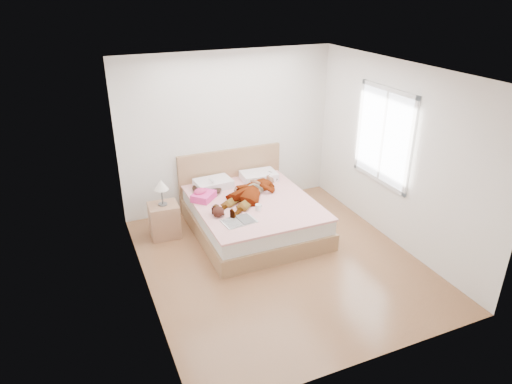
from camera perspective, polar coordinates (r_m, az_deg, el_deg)
ground at (r=6.42m, az=3.01°, el=-8.63°), size 4.00×4.00×0.00m
woman at (r=7.03m, az=-0.66°, el=0.35°), size 1.65×1.50×0.22m
hair at (r=7.28m, az=-6.17°, el=0.45°), size 0.52×0.61×0.08m
phone at (r=7.19m, az=-5.57°, el=1.44°), size 0.09×0.10×0.05m
room_shell at (r=6.89m, az=15.66°, el=6.72°), size 4.00×4.00×4.00m
bed at (r=7.10m, az=-0.59°, el=-2.53°), size 1.80×2.08×1.00m
towel at (r=6.98m, az=-6.67°, el=-0.39°), size 0.44×0.44×0.18m
magazine at (r=6.33m, az=-2.15°, el=-3.66°), size 0.48×0.35×0.03m
coffee_mug at (r=6.62m, az=0.28°, el=-1.92°), size 0.13×0.11×0.09m
plush_toy at (r=6.49m, az=-4.79°, el=-2.35°), size 0.17×0.25×0.14m
nightstand at (r=7.00m, az=-11.41°, el=-3.18°), size 0.45×0.40×0.93m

